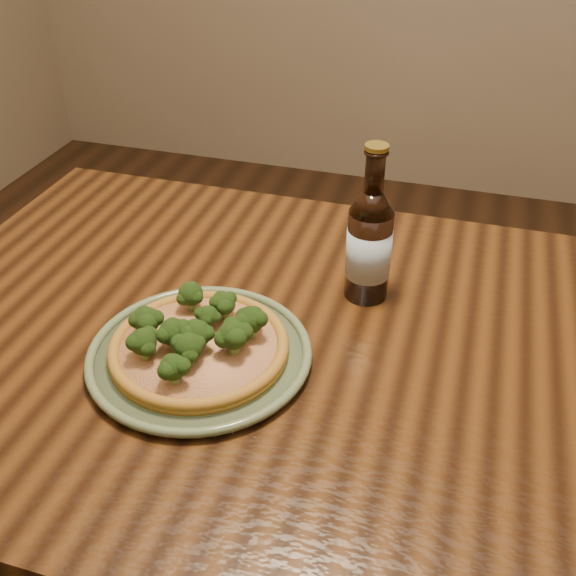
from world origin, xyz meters
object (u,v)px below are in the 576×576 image
(table, at_px, (387,403))
(plate, at_px, (200,354))
(pizza, at_px, (198,343))
(beer_bottle, at_px, (369,244))

(table, relative_size, plate, 4.86)
(table, distance_m, plate, 0.30)
(table, xyz_separation_m, plate, (-0.27, -0.08, 0.10))
(plate, xyz_separation_m, pizza, (-0.00, -0.00, 0.02))
(pizza, relative_size, beer_bottle, 0.99)
(pizza, bearing_deg, beer_bottle, 49.12)
(plate, xyz_separation_m, beer_bottle, (0.20, 0.23, 0.09))
(beer_bottle, bearing_deg, pizza, -132.13)
(table, distance_m, pizza, 0.31)
(table, relative_size, pizza, 6.12)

